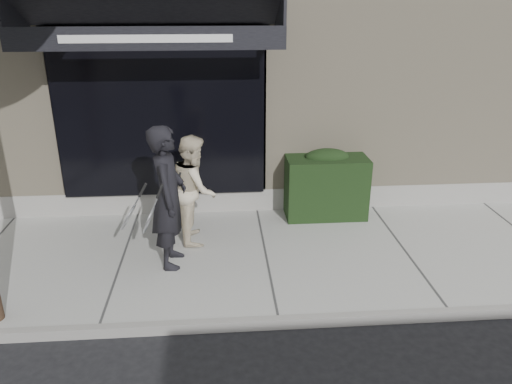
{
  "coord_description": "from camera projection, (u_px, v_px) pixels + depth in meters",
  "views": [
    {
      "loc": [
        -0.62,
        -6.23,
        3.54
      ],
      "look_at": [
        -0.09,
        0.6,
        0.81
      ],
      "focal_mm": 35.0,
      "sensor_mm": 36.0,
      "label": 1
    }
  ],
  "objects": [
    {
      "name": "ground",
      "position": [
        265.0,
        260.0,
        7.12
      ],
      "size": [
        80.0,
        80.0,
        0.0
      ],
      "primitive_type": "plane",
      "color": "black",
      "rests_on": "ground"
    },
    {
      "name": "sidewalk",
      "position": [
        265.0,
        256.0,
        7.1
      ],
      "size": [
        20.0,
        3.0,
        0.12
      ],
      "primitive_type": "cube",
      "color": "#A2A29C",
      "rests_on": "ground"
    },
    {
      "name": "curb",
      "position": [
        278.0,
        322.0,
        5.66
      ],
      "size": [
        20.0,
        0.1,
        0.14
      ],
      "primitive_type": "cube",
      "color": "gray",
      "rests_on": "ground"
    },
    {
      "name": "building_facade",
      "position": [
        244.0,
        34.0,
        10.7
      ],
      "size": [
        14.3,
        8.04,
        5.64
      ],
      "color": "#B7A98C",
      "rests_on": "ground"
    },
    {
      "name": "hedge",
      "position": [
        326.0,
        184.0,
        8.12
      ],
      "size": [
        1.3,
        0.7,
        1.14
      ],
      "color": "black",
      "rests_on": "sidewalk"
    },
    {
      "name": "pedestrian_front",
      "position": [
        168.0,
        198.0,
        6.47
      ],
      "size": [
        0.82,
        0.87,
        1.92
      ],
      "color": "black",
      "rests_on": "sidewalk"
    },
    {
      "name": "pedestrian_back",
      "position": [
        194.0,
        189.0,
        7.21
      ],
      "size": [
        0.73,
        0.92,
        1.59
      ],
      "color": "beige",
      "rests_on": "sidewalk"
    }
  ]
}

